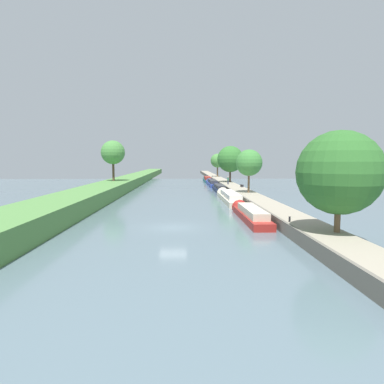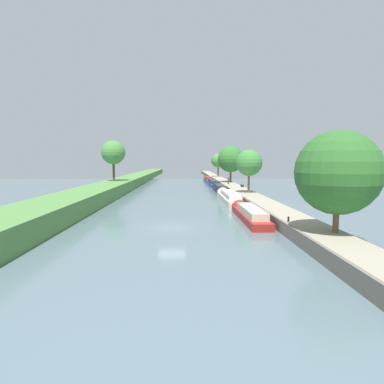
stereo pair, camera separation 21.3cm
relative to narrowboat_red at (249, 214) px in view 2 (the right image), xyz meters
The scene contains 18 objects.
ground_plane 8.99m from the narrowboat_red, 152.06° to the right, with size 160.00×160.00×0.00m, color slate.
left_grassy_bank 20.88m from the narrowboat_red, 168.38° to the right, with size 6.02×260.00×2.02m.
right_towpath 5.27m from the narrowboat_red, 52.92° to the right, with size 3.18×260.00×1.04m.
stone_quay 4.45m from the narrowboat_red, 70.84° to the right, with size 0.25×260.00×1.09m.
narrowboat_red is the anchor object (origin of this frame).
narrowboat_cream 15.57m from the narrowboat_red, 90.03° to the left, with size 2.17×16.06×2.13m.
narrowboat_navy 30.85m from the narrowboat_red, 89.75° to the left, with size 1.84×12.08×1.89m.
narrowboat_blue 46.23m from the narrowboat_red, 89.88° to the left, with size 2.03×16.15×2.07m.
narrowboat_teal 60.70m from the narrowboat_red, 90.06° to the left, with size 1.92×12.47×2.10m.
tree_rightbank_near 12.75m from the narrowboat_red, 70.31° to the right, with size 5.93×5.93×7.22m.
tree_rightbank_midnear 18.69m from the narrowboat_red, 79.13° to the left, with size 4.17×4.17×6.82m.
tree_rightbank_midfar 43.56m from the narrowboat_red, 84.61° to the left, with size 6.11×6.11×8.45m.
tree_rightbank_far 69.51m from the narrowboat_red, 86.86° to the left, with size 4.37×4.37×7.20m.
tree_leftbank_downstream 38.99m from the narrowboat_red, 123.10° to the left, with size 4.72×4.72×8.05m.
person_walking 35.92m from the narrowboat_red, 85.86° to the left, with size 0.34×0.34×1.66m.
mooring_bollard_near 7.43m from the narrowboat_red, 75.23° to the right, with size 0.16×0.16×0.45m.
mooring_bollard_far 66.50m from the narrowboat_red, 88.37° to the left, with size 0.16×0.16×0.45m.
park_bench 29.10m from the narrowboat_red, 81.46° to the left, with size 0.44×1.50×0.47m.
Camera 2 is at (1.18, -29.70, 6.15)m, focal length 30.71 mm.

